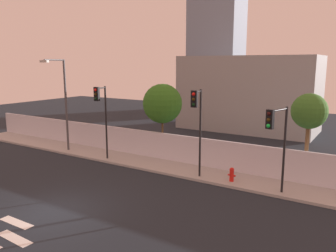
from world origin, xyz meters
TOP-DOWN VIEW (x-y plane):
  - ground_plane at (0.00, 0.00)m, footprint 80.00×80.00m
  - sidewalk at (0.00, 8.20)m, footprint 36.00×2.40m
  - perimeter_wall at (0.00, 9.49)m, footprint 36.00×0.18m
  - traffic_light_left at (3.66, 7.01)m, footprint 0.36×1.28m
  - traffic_light_center at (8.07, 6.70)m, footprint 0.62×1.79m
  - traffic_light_right at (-3.47, 7.06)m, footprint 0.36×1.18m
  - street_lamp_curbside at (-7.58, 7.46)m, footprint 0.71×2.18m
  - fire_hydrant at (5.50, 7.71)m, footprint 0.44×0.26m
  - roadside_tree_leftmost at (-0.98, 10.64)m, footprint 2.80×2.80m
  - roadside_tree_midleft at (8.80, 10.64)m, footprint 1.99×1.99m
  - low_building_distant at (0.83, 23.49)m, footprint 13.18×6.00m

SIDE VIEW (x-z plane):
  - ground_plane at x=0.00m, z-range 0.00..0.00m
  - sidewalk at x=0.00m, z-range 0.00..0.15m
  - fire_hydrant at x=5.50m, z-range 0.18..0.97m
  - perimeter_wall at x=0.00m, z-range 0.15..1.95m
  - traffic_light_center at x=8.07m, z-range 1.19..5.58m
  - low_building_distant at x=0.83m, z-range 0.00..7.31m
  - traffic_light_right at x=-3.47m, z-range 1.26..6.23m
  - roadside_tree_leftmost at x=-0.98m, z-range 1.19..6.39m
  - traffic_light_left at x=3.66m, z-range 1.28..6.33m
  - roadside_tree_midleft at x=8.80m, z-range 1.45..6.43m
  - street_lamp_curbside at x=-7.58m, z-range 0.80..7.54m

